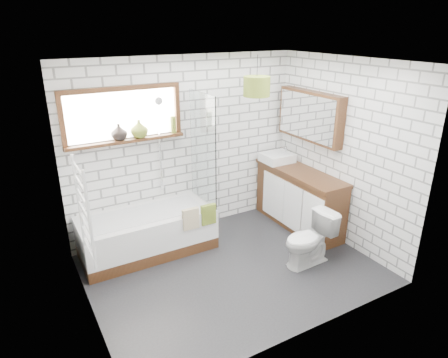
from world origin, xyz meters
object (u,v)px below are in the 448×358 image
bathtub (148,233)px  toilet (309,240)px  pendant (257,86)px  basin (277,158)px  vanity (299,199)px

bathtub → toilet: toilet is taller
bathtub → toilet: 2.11m
bathtub → pendant: (1.58, -0.15, 1.82)m
basin → pendant: pendant is taller
toilet → pendant: pendant is taller
basin → toilet: 1.58m
vanity → toilet: 1.04m
bathtub → basin: bearing=2.4°
pendant → toilet: bearing=-85.5°
bathtub → vanity: 2.26m
vanity → basin: basin is taller
basin → toilet: bearing=-109.6°
toilet → pendant: 2.09m
pendant → bathtub: bearing=174.6°
vanity → pendant: (-0.64, 0.26, 1.66)m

